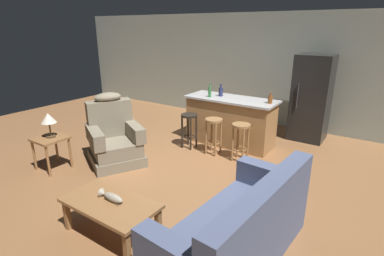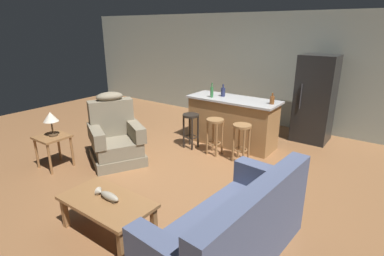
{
  "view_description": "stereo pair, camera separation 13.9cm",
  "coord_description": "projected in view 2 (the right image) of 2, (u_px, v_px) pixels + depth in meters",
  "views": [
    {
      "loc": [
        2.58,
        -3.81,
        2.27
      ],
      "look_at": [
        0.06,
        -0.1,
        0.75
      ],
      "focal_mm": 28.0,
      "sensor_mm": 36.0,
      "label": 1
    },
    {
      "loc": [
        2.69,
        -3.73,
        2.27
      ],
      "look_at": [
        0.06,
        -0.1,
        0.75
      ],
      "focal_mm": 28.0,
      "sensor_mm": 36.0,
      "label": 2
    }
  ],
  "objects": [
    {
      "name": "recliner_near_lamp",
      "position": [
        115.0,
        138.0,
        5.24
      ],
      "size": [
        1.14,
        1.14,
        1.2
      ],
      "rotation": [
        0.0,
        0.0,
        -0.49
      ],
      "color": "#756B56",
      "rests_on": "ground_plane"
    },
    {
      "name": "table_lamp",
      "position": [
        51.0,
        118.0,
        4.85
      ],
      "size": [
        0.24,
        0.24,
        0.41
      ],
      "color": "#4C3823",
      "rests_on": "end_table"
    },
    {
      "name": "bar_stool_right",
      "position": [
        242.0,
        136.0,
        5.2
      ],
      "size": [
        0.32,
        0.32,
        0.68
      ],
      "color": "olive",
      "rests_on": "ground_plane"
    },
    {
      "name": "bar_stool_left",
      "position": [
        191.0,
        125.0,
        5.8
      ],
      "size": [
        0.32,
        0.32,
        0.68
      ],
      "color": "black",
      "rests_on": "ground_plane"
    },
    {
      "name": "end_table",
      "position": [
        53.0,
        142.0,
        4.98
      ],
      "size": [
        0.48,
        0.48,
        0.56
      ],
      "color": "olive",
      "rests_on": "ground_plane"
    },
    {
      "name": "coffee_table",
      "position": [
        107.0,
        204.0,
        3.39
      ],
      "size": [
        1.1,
        0.6,
        0.42
      ],
      "color": "olive",
      "rests_on": "ground_plane"
    },
    {
      "name": "bottle_short_amber",
      "position": [
        223.0,
        92.0,
        5.96
      ],
      "size": [
        0.09,
        0.09,
        0.24
      ],
      "color": "#23284C",
      "rests_on": "kitchen_island"
    },
    {
      "name": "bar_stool_middle",
      "position": [
        215.0,
        130.0,
        5.5
      ],
      "size": [
        0.32,
        0.32,
        0.68
      ],
      "color": "olive",
      "rests_on": "ground_plane"
    },
    {
      "name": "couch",
      "position": [
        233.0,
        232.0,
        2.97
      ],
      "size": [
        0.98,
        1.96,
        0.94
      ],
      "rotation": [
        0.0,
        0.0,
        3.07
      ],
      "color": "#4C5675",
      "rests_on": "ground_plane"
    },
    {
      "name": "kitchen_island",
      "position": [
        232.0,
        121.0,
        5.97
      ],
      "size": [
        1.8,
        0.7,
        0.95
      ],
      "color": "#9E7042",
      "rests_on": "ground_plane"
    },
    {
      "name": "refrigerator",
      "position": [
        315.0,
        99.0,
        6.08
      ],
      "size": [
        0.7,
        0.69,
        1.76
      ],
      "color": "black",
      "rests_on": "ground_plane"
    },
    {
      "name": "ground_plane",
      "position": [
        193.0,
        168.0,
        5.09
      ],
      "size": [
        12.0,
        12.0,
        0.0
      ],
      "color": "brown"
    },
    {
      "name": "back_wall",
      "position": [
        270.0,
        70.0,
        7.07
      ],
      "size": [
        12.0,
        0.05,
        2.6
      ],
      "color": "#939E93",
      "rests_on": "ground_plane"
    },
    {
      "name": "bottle_wine_dark",
      "position": [
        272.0,
        100.0,
        5.37
      ],
      "size": [
        0.08,
        0.08,
        0.2
      ],
      "color": "brown",
      "rests_on": "kitchen_island"
    },
    {
      "name": "bottle_tall_green",
      "position": [
        212.0,
        92.0,
        5.88
      ],
      "size": [
        0.06,
        0.06,
        0.29
      ],
      "color": "#2D6B38",
      "rests_on": "kitchen_island"
    },
    {
      "name": "fish_figurine",
      "position": [
        108.0,
        196.0,
        3.38
      ],
      "size": [
        0.34,
        0.1,
        0.1
      ],
      "color": "#4C3823",
      "rests_on": "coffee_table"
    }
  ]
}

